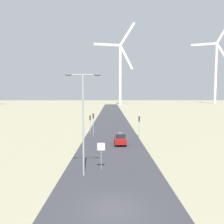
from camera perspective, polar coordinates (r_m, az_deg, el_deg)
ground_plane at (r=16.55m, az=0.33°, el=-24.01°), size 600.00×600.00×0.00m
road_surface at (r=63.04m, az=-0.16°, el=-2.69°), size 10.00×240.00×0.01m
streetlamp at (r=21.16m, az=-7.55°, el=-0.04°), size 3.44×0.32×9.90m
stop_sign_near at (r=23.48m, az=-2.85°, el=-10.09°), size 0.81×0.07×2.84m
traffic_light_post_near_left at (r=41.21m, az=-4.91°, el=-2.04°), size 0.28×0.34×4.40m
traffic_light_post_near_right at (r=40.83m, az=7.12°, el=-2.62°), size 0.28×0.34×3.89m
traffic_light_post_mid_left at (r=44.12m, az=-5.74°, el=-2.23°), size 0.28×0.34×3.73m
car_approaching at (r=35.10m, az=2.17°, el=-6.98°), size 1.88×4.10×1.83m
wind_turbine_left at (r=183.25m, az=2.15°, el=11.41°), size 33.83×2.87×67.02m
wind_turbine_center at (r=222.35m, az=25.51°, el=10.56°), size 33.49×7.83×73.69m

